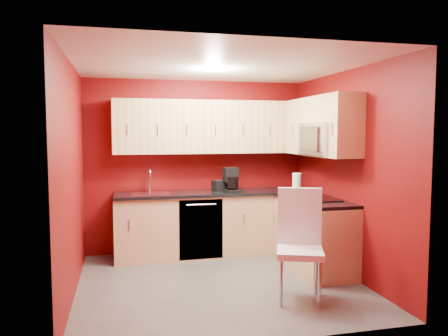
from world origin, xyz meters
name	(u,v)px	position (x,y,z in m)	size (l,w,h in m)	color
floor	(219,283)	(0.00, 0.00, 0.00)	(3.20, 3.20, 0.00)	#504D4B
ceiling	(219,65)	(0.00, 0.00, 2.50)	(3.20, 3.20, 0.00)	white
wall_back	(197,166)	(0.00, 1.50, 1.25)	(3.20, 3.20, 0.00)	#62090A
wall_front	(260,194)	(0.00, -1.50, 1.25)	(3.20, 3.20, 0.00)	#62090A
wall_left	(72,180)	(-1.60, 0.00, 1.25)	(3.00, 3.00, 0.00)	#62090A
wall_right	(347,173)	(1.60, 0.00, 1.25)	(3.00, 3.00, 0.00)	#62090A
base_cabinets_back	(215,224)	(0.20, 1.20, 0.43)	(2.80, 0.60, 0.87)	tan
base_cabinets_right	(314,235)	(1.30, 0.25, 0.43)	(0.60, 1.30, 0.87)	tan
countertop_back	(215,193)	(0.20, 1.19, 0.89)	(2.80, 0.63, 0.04)	black
countertop_right	(314,200)	(1.29, 0.23, 0.89)	(0.63, 1.27, 0.04)	black
upper_cabinets_back	(213,127)	(0.20, 1.32, 1.83)	(2.80, 0.35, 0.75)	#E6C282
upper_cabinets_right	(319,122)	(1.42, 0.44, 1.89)	(0.35, 1.55, 0.75)	#E6C282
microwave	(324,139)	(1.39, 0.20, 1.66)	(0.42, 0.76, 0.42)	silver
cooktop	(315,199)	(1.28, 0.20, 0.92)	(0.50, 0.55, 0.01)	black
sink	(151,191)	(-0.70, 1.20, 0.94)	(0.52, 0.42, 0.35)	silver
dishwasher_front	(201,229)	(-0.05, 0.91, 0.43)	(0.60, 0.02, 0.82)	black
downlight	(214,70)	(0.00, 0.30, 2.48)	(0.20, 0.20, 0.01)	white
coffee_maker	(233,180)	(0.44, 1.09, 1.08)	(0.20, 0.27, 0.34)	black
napkin_holder	(218,186)	(0.26, 1.22, 0.99)	(0.14, 0.14, 0.15)	black
paper_towel	(297,184)	(1.23, 0.67, 1.05)	(0.16, 0.16, 0.28)	white
dining_chair	(300,246)	(0.70, -0.69, 0.58)	(0.47, 0.49, 1.15)	silver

